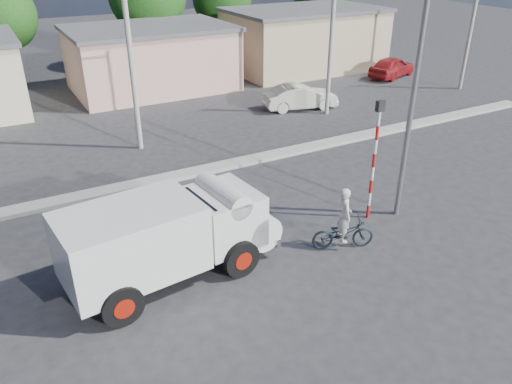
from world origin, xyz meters
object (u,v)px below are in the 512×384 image
bicycle (343,233)px  car_red (392,67)px  truck (172,234)px  cyclist (344,223)px  traffic_pole (375,151)px  streetlight (412,81)px  car_cream (300,97)px

bicycle → car_red: (16.95, 16.25, 0.20)m
truck → cyclist: size_ratio=3.52×
cyclist → traffic_pole: bearing=-39.3°
bicycle → streetlight: 5.40m
truck → cyclist: truck is taller
bicycle → car_red: 23.48m
car_red → traffic_pole: bearing=116.5°
car_cream → cyclist: bearing=164.9°
cyclist → car_red: 23.48m
truck → streetlight: bearing=-8.8°
bicycle → traffic_pole: (2.03, 1.13, 2.06)m
traffic_pole → truck: bearing=179.5°
truck → traffic_pole: size_ratio=1.49×
car_cream → traffic_pole: bearing=170.5°
truck → bicycle: (5.32, -1.19, -0.91)m
streetlight → truck: bearing=177.5°
car_red → truck: bearing=105.2°
car_cream → car_red: size_ratio=1.00×
cyclist → traffic_pole: size_ratio=0.42×
bicycle → traffic_pole: 3.11m
traffic_pole → bicycle: bearing=-151.0°
car_red → car_cream: bearing=88.5°
car_red → traffic_pole: traffic_pole is taller
truck → streetlight: streetlight is taller
bicycle → streetlight: bearing=-52.8°
car_cream → traffic_pole: size_ratio=0.99×
cyclist → car_cream: 14.88m
truck → cyclist: 5.48m
truck → streetlight: size_ratio=0.72×
bicycle → car_cream: 14.88m
cyclist → car_cream: (6.98, 13.14, -0.21)m
car_red → streetlight: bearing=118.9°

